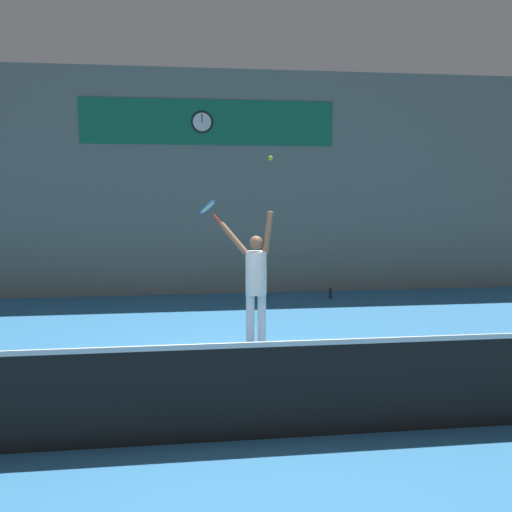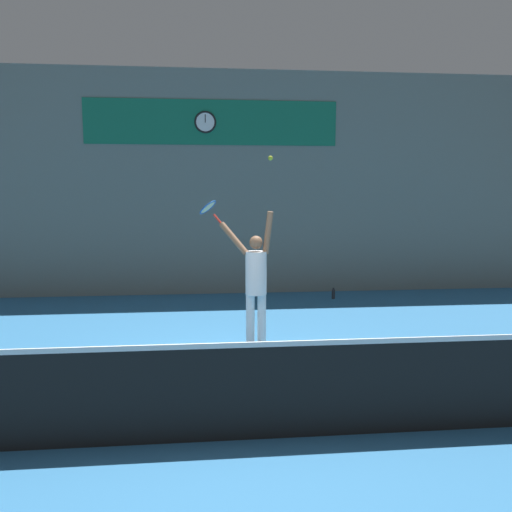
{
  "view_description": "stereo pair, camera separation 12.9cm",
  "coord_description": "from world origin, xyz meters",
  "px_view_note": "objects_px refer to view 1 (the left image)",
  "views": [
    {
      "loc": [
        -0.27,
        -5.57,
        2.34
      ],
      "look_at": [
        0.57,
        1.68,
        1.39
      ],
      "focal_mm": 35.0,
      "sensor_mm": 36.0,
      "label": 1
    },
    {
      "loc": [
        -0.14,
        -5.58,
        2.34
      ],
      "look_at": [
        0.57,
        1.68,
        1.39
      ],
      "focal_mm": 35.0,
      "sensor_mm": 36.0,
      "label": 2
    }
  ],
  "objects_px": {
    "tennis_racket": "(208,208)",
    "water_bottle": "(330,294)",
    "scoreboard_clock": "(202,122)",
    "tennis_player": "(256,280)",
    "tennis_ball": "(270,158)"
  },
  "relations": [
    {
      "from": "tennis_player",
      "to": "water_bottle",
      "type": "xyz_separation_m",
      "value": [
        2.03,
        3.24,
        -0.93
      ]
    },
    {
      "from": "scoreboard_clock",
      "to": "tennis_player",
      "type": "distance_m",
      "value": 4.95
    },
    {
      "from": "scoreboard_clock",
      "to": "tennis_ball",
      "type": "height_order",
      "value": "scoreboard_clock"
    },
    {
      "from": "scoreboard_clock",
      "to": "tennis_racket",
      "type": "bearing_deg",
      "value": -89.41
    },
    {
      "from": "tennis_racket",
      "to": "water_bottle",
      "type": "relative_size",
      "value": 1.64
    },
    {
      "from": "tennis_ball",
      "to": "water_bottle",
      "type": "bearing_deg",
      "value": 61.16
    },
    {
      "from": "tennis_player",
      "to": "scoreboard_clock",
      "type": "bearing_deg",
      "value": 100.15
    },
    {
      "from": "water_bottle",
      "to": "scoreboard_clock",
      "type": "bearing_deg",
      "value": 164.29
    },
    {
      "from": "tennis_ball",
      "to": "water_bottle",
      "type": "relative_size",
      "value": 0.28
    },
    {
      "from": "scoreboard_clock",
      "to": "water_bottle",
      "type": "height_order",
      "value": "scoreboard_clock"
    },
    {
      "from": "scoreboard_clock",
      "to": "tennis_racket",
      "type": "xyz_separation_m",
      "value": [
        0.04,
        -3.65,
        -1.76
      ]
    },
    {
      "from": "scoreboard_clock",
      "to": "tennis_racket",
      "type": "distance_m",
      "value": 4.05
    },
    {
      "from": "scoreboard_clock",
      "to": "tennis_player",
      "type": "height_order",
      "value": "scoreboard_clock"
    },
    {
      "from": "scoreboard_clock",
      "to": "water_bottle",
      "type": "xyz_separation_m",
      "value": [
        2.75,
        -0.77,
        -3.74
      ]
    },
    {
      "from": "tennis_racket",
      "to": "tennis_ball",
      "type": "xyz_separation_m",
      "value": [
        0.89,
        -0.44,
        0.73
      ]
    }
  ]
}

